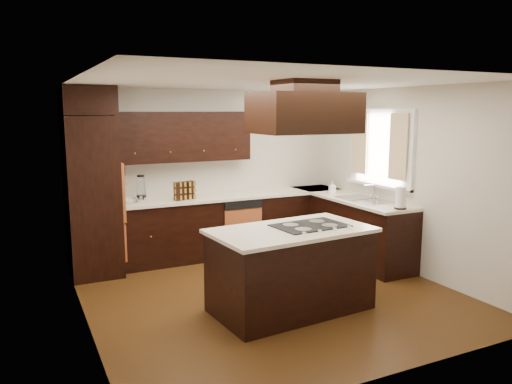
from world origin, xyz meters
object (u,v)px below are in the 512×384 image
(oven_column, at_px, (92,197))
(spice_rack, at_px, (184,191))
(island, at_px, (291,271))
(range_hood, at_px, (304,113))

(oven_column, relative_size, spice_rack, 6.71)
(island, relative_size, range_hood, 1.59)
(island, relative_size, spice_rack, 5.29)
(range_hood, relative_size, spice_rack, 3.32)
(island, bearing_deg, spice_rack, 97.84)
(oven_column, xyz_separation_m, island, (1.75, -2.22, -0.62))
(island, distance_m, range_hood, 1.72)
(oven_column, distance_m, island, 2.90)
(island, xyz_separation_m, range_hood, (0.12, -0.03, 1.72))
(range_hood, xyz_separation_m, spice_rack, (-0.61, 2.25, -1.11))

